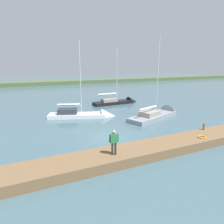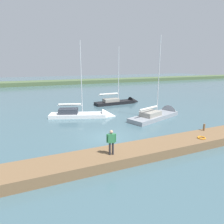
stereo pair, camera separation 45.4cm
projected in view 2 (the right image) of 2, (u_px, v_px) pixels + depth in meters
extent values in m
plane|color=#42606B|center=(107.00, 137.00, 18.91)|extent=(200.00, 200.00, 0.00)
cube|color=#4C603D|center=(46.00, 85.00, 66.95)|extent=(180.00, 8.00, 2.40)
cube|color=brown|center=(131.00, 153.00, 14.73)|extent=(23.46, 2.57, 0.71)
cylinder|color=brown|center=(204.00, 127.00, 18.60)|extent=(0.19, 0.19, 0.63)
torus|color=orange|center=(202.00, 138.00, 16.69)|extent=(0.66, 0.66, 0.10)
cube|color=black|center=(115.00, 104.00, 34.48)|extent=(7.12, 2.26, 0.84)
cone|color=black|center=(134.00, 102.00, 36.23)|extent=(1.80, 1.98, 1.90)
cube|color=gray|center=(111.00, 100.00, 34.00)|extent=(2.70, 1.45, 0.53)
cylinder|color=silver|center=(119.00, 75.00, 33.64)|extent=(0.11, 0.11, 9.02)
cylinder|color=silver|center=(109.00, 95.00, 33.59)|extent=(3.76, 0.28, 0.09)
cylinder|color=silver|center=(109.00, 94.00, 33.56)|extent=(3.39, 0.44, 0.26)
cube|color=white|center=(78.00, 117.00, 26.15)|extent=(7.45, 4.34, 0.89)
cone|color=white|center=(109.00, 116.00, 26.43)|extent=(2.39, 2.51, 2.01)
cube|color=#333842|center=(68.00, 111.00, 25.89)|extent=(2.69, 2.09, 0.70)
cylinder|color=silver|center=(81.00, 78.00, 25.03)|extent=(0.09, 0.09, 9.06)
cylinder|color=silver|center=(70.00, 105.00, 25.73)|extent=(2.99, 1.14, 0.08)
cylinder|color=silver|center=(70.00, 104.00, 25.70)|extent=(2.76, 1.21, 0.26)
cube|color=gray|center=(154.00, 118.00, 25.34)|extent=(7.97, 4.71, 0.81)
cone|color=gray|center=(172.00, 112.00, 28.26)|extent=(2.73, 2.87, 2.31)
cube|color=gray|center=(151.00, 114.00, 24.68)|extent=(2.86, 2.39, 0.56)
cylinder|color=silver|center=(159.00, 76.00, 24.51)|extent=(0.09, 0.09, 9.54)
cylinder|color=silver|center=(148.00, 109.00, 24.21)|extent=(3.45, 1.27, 0.07)
cylinder|color=silver|center=(148.00, 108.00, 24.18)|extent=(3.16, 1.31, 0.24)
cylinder|color=#28282D|center=(110.00, 149.00, 13.59)|extent=(0.14, 0.14, 0.87)
cylinder|color=#28282D|center=(113.00, 149.00, 13.62)|extent=(0.14, 0.14, 0.87)
cube|color=#337F4C|center=(111.00, 138.00, 13.43)|extent=(0.51, 0.33, 0.62)
sphere|color=tan|center=(111.00, 132.00, 13.32)|extent=(0.24, 0.24, 0.24)
cylinder|color=#337F4C|center=(107.00, 138.00, 13.38)|extent=(0.09, 0.09, 0.59)
cylinder|color=#337F4C|center=(116.00, 138.00, 13.47)|extent=(0.09, 0.09, 0.59)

